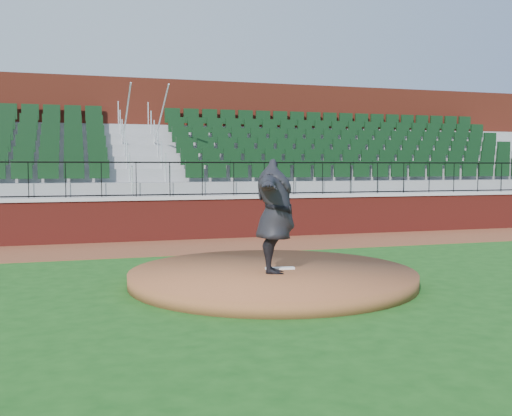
{
  "coord_description": "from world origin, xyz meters",
  "views": [
    {
      "loc": [
        -3.68,
        -10.51,
        2.18
      ],
      "look_at": [
        0.0,
        1.5,
        1.3
      ],
      "focal_mm": 41.73,
      "sensor_mm": 36.0,
      "label": 1
    }
  ],
  "objects": [
    {
      "name": "ground",
      "position": [
        0.0,
        0.0,
        0.0
      ],
      "size": [
        90.0,
        90.0,
        0.0
      ],
      "primitive_type": "plane",
      "color": "#184D16",
      "rests_on": "ground"
    },
    {
      "name": "warning_track",
      "position": [
        0.0,
        5.4,
        0.01
      ],
      "size": [
        34.0,
        3.2,
        0.01
      ],
      "primitive_type": "cube",
      "color": "brown",
      "rests_on": "ground"
    },
    {
      "name": "field_wall",
      "position": [
        0.0,
        7.0,
        0.6
      ],
      "size": [
        34.0,
        0.35,
        1.2
      ],
      "primitive_type": "cube",
      "color": "maroon",
      "rests_on": "ground"
    },
    {
      "name": "wall_cap",
      "position": [
        0.0,
        7.0,
        1.25
      ],
      "size": [
        34.0,
        0.45,
        0.1
      ],
      "primitive_type": "cube",
      "color": "#B7B7B7",
      "rests_on": "field_wall"
    },
    {
      "name": "wall_railing",
      "position": [
        0.0,
        7.0,
        1.8
      ],
      "size": [
        34.0,
        0.05,
        1.0
      ],
      "primitive_type": null,
      "color": "black",
      "rests_on": "wall_cap"
    },
    {
      "name": "seating_stands",
      "position": [
        0.0,
        9.72,
        2.3
      ],
      "size": [
        34.0,
        5.1,
        4.6
      ],
      "primitive_type": null,
      "color": "gray",
      "rests_on": "ground"
    },
    {
      "name": "concourse_wall",
      "position": [
        0.0,
        12.52,
        2.75
      ],
      "size": [
        34.0,
        0.5,
        5.5
      ],
      "primitive_type": "cube",
      "color": "maroon",
      "rests_on": "ground"
    },
    {
      "name": "pitchers_mound",
      "position": [
        -0.17,
        -0.09,
        0.12
      ],
      "size": [
        5.32,
        5.32,
        0.25
      ],
      "primitive_type": "cylinder",
      "color": "brown",
      "rests_on": "ground"
    },
    {
      "name": "pitching_rubber",
      "position": [
        -0.01,
        -0.07,
        0.27
      ],
      "size": [
        0.56,
        0.22,
        0.04
      ],
      "primitive_type": "cube",
      "rotation": [
        0.0,
        0.0,
        -0.15
      ],
      "color": "white",
      "rests_on": "pitchers_mound"
    },
    {
      "name": "pitcher",
      "position": [
        -0.23,
        -0.42,
        1.28
      ],
      "size": [
        1.51,
        2.62,
        2.07
      ],
      "primitive_type": "imported",
      "rotation": [
        0.0,
        0.0,
        1.22
      ],
      "color": "black",
      "rests_on": "pitchers_mound"
    }
  ]
}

